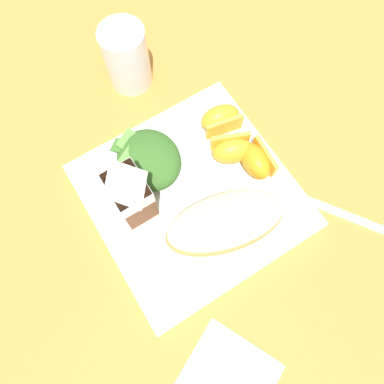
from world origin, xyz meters
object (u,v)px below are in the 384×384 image
(green_salad_pile, at_px, (149,160))
(cheesy_pizza_bread, at_px, (226,222))
(paper_napkin, at_px, (227,381))
(metal_fork, at_px, (312,202))
(orange_wedge_front, at_px, (256,160))
(drinking_clear_cup, at_px, (127,58))
(orange_wedge_rear, at_px, (221,119))
(white_plate, at_px, (192,196))
(milk_carton, at_px, (129,193))
(orange_wedge_middle, at_px, (232,150))

(green_salad_pile, bearing_deg, cheesy_pizza_bread, -162.65)
(paper_napkin, bearing_deg, metal_fork, -61.35)
(orange_wedge_front, xyz_separation_m, drinking_clear_cup, (0.24, 0.08, 0.02))
(orange_wedge_front, bearing_deg, orange_wedge_rear, 3.89)
(green_salad_pile, relative_size, orange_wedge_front, 1.67)
(paper_napkin, bearing_deg, orange_wedge_rear, -31.88)
(white_plate, xyz_separation_m, milk_carton, (0.03, 0.08, 0.07))
(white_plate, distance_m, milk_carton, 0.11)
(orange_wedge_rear, xyz_separation_m, metal_fork, (-0.17, -0.05, -0.03))
(cheesy_pizza_bread, bearing_deg, white_plate, 12.15)
(white_plate, height_order, orange_wedge_front, orange_wedge_front)
(cheesy_pizza_bread, relative_size, orange_wedge_rear, 2.80)
(paper_napkin, height_order, drinking_clear_cup, drinking_clear_cup)
(cheesy_pizza_bread, height_order, orange_wedge_front, orange_wedge_front)
(orange_wedge_rear, xyz_separation_m, drinking_clear_cup, (0.16, 0.07, 0.02))
(orange_wedge_front, distance_m, orange_wedge_middle, 0.04)
(orange_wedge_front, distance_m, paper_napkin, 0.30)
(green_salad_pile, xyz_separation_m, milk_carton, (-0.04, 0.05, 0.04))
(orange_wedge_middle, relative_size, orange_wedge_rear, 1.05)
(white_plate, height_order, orange_wedge_rear, orange_wedge_rear)
(green_salad_pile, bearing_deg, white_plate, -158.26)
(orange_wedge_middle, bearing_deg, green_salad_pile, 65.42)
(orange_wedge_middle, height_order, drinking_clear_cup, drinking_clear_cup)
(white_plate, height_order, orange_wedge_middle, orange_wedge_middle)
(white_plate, bearing_deg, metal_fork, -124.44)
(white_plate, bearing_deg, cheesy_pizza_bread, -167.85)
(orange_wedge_front, bearing_deg, cheesy_pizza_bread, 120.87)
(orange_wedge_front, bearing_deg, milk_carton, 77.82)
(cheesy_pizza_bread, distance_m, orange_wedge_front, 0.10)
(orange_wedge_front, height_order, orange_wedge_rear, same)
(metal_fork, distance_m, drinking_clear_cup, 0.36)
(paper_napkin, distance_m, drinking_clear_cup, 0.48)
(orange_wedge_rear, distance_m, paper_napkin, 0.36)
(paper_napkin, height_order, metal_fork, metal_fork)
(orange_wedge_front, height_order, orange_wedge_middle, same)
(orange_wedge_middle, distance_m, orange_wedge_rear, 0.05)
(orange_wedge_front, relative_size, metal_fork, 0.38)
(orange_wedge_rear, height_order, paper_napkin, orange_wedge_rear)
(white_plate, distance_m, paper_napkin, 0.25)
(orange_wedge_front, distance_m, drinking_clear_cup, 0.25)
(milk_carton, xyz_separation_m, drinking_clear_cup, (0.20, -0.10, -0.02))
(orange_wedge_middle, bearing_deg, metal_fork, -152.06)
(orange_wedge_rear, xyz_separation_m, paper_napkin, (-0.30, 0.19, -0.03))
(white_plate, relative_size, orange_wedge_middle, 4.05)
(orange_wedge_front, bearing_deg, metal_fork, -153.40)
(metal_fork, bearing_deg, drinking_clear_cup, 20.02)
(green_salad_pile, bearing_deg, orange_wedge_middle, -114.58)
(cheesy_pizza_bread, bearing_deg, paper_napkin, 147.56)
(paper_napkin, bearing_deg, green_salad_pile, -11.95)
(white_plate, relative_size, drinking_clear_cup, 2.64)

